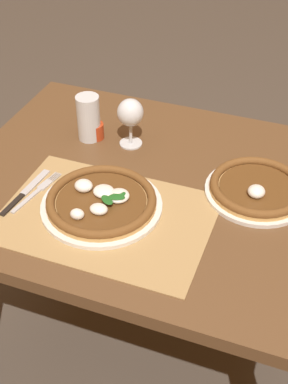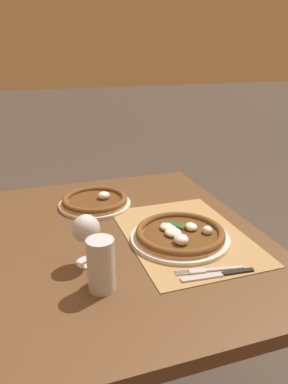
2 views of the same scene
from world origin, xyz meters
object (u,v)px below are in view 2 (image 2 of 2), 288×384
Objects in this scene: pizza_far at (95,201)px; votive_candle at (98,278)px; knife at (218,275)px; pizza_near at (180,234)px; pint_glass at (101,266)px; fork at (209,270)px; wine_glass at (86,231)px.

votive_candle reaches higher than pizza_far.
knife is (-0.60, -0.22, -0.01)m from pizza_far.
pizza_near is at bearing 4.13° from knife.
knife is 0.33m from votive_candle.
pint_glass is 0.67× the size of knife.
pizza_near is 0.22m from knife.
votive_candle is at bearing 117.31° from pizza_near.
fork is (-0.57, -0.21, -0.01)m from pizza_far.
wine_glass reaches higher than fork.
pint_glass is (-0.17, 0.30, 0.05)m from pizza_near.
pint_glass is (-0.55, 0.09, 0.05)m from pizza_far.
pizza_near is 1.62× the size of fork.
pizza_near is 0.34m from votive_candle.
pizza_near reaches higher than fork.
wine_glass is 0.72× the size of knife.
wine_glass is 1.07× the size of pint_glass.
wine_glass is at bearing 64.06° from fork.
pint_glass is 0.31m from fork.
pizza_near is 1.14× the size of pizza_far.
fork is 0.31m from votive_candle.
wine_glass is at bearing 60.83° from knife.
wine_glass is (-0.04, 0.31, 0.08)m from pizza_near.
pizza_near is 4.49× the size of votive_candle.
wine_glass is 2.15× the size of votive_candle.
pint_glass is 0.32m from knife.
fork is at bearing -93.64° from pint_glass.
pizza_far is at bearing -14.50° from wine_glass.
pint_glass reaches higher than knife.
knife is 3.00× the size of votive_candle.
wine_glass is 0.14m from votive_candle.
votive_candle is (-0.12, -0.01, -0.08)m from wine_glass.
wine_glass is 0.14m from pint_glass.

